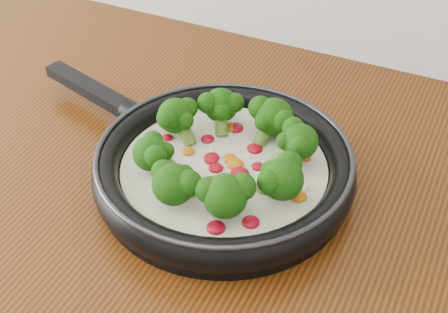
% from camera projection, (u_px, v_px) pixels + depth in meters
% --- Properties ---
extents(skillet, '(0.55, 0.41, 0.09)m').
position_uv_depth(skillet, '(223.00, 166.00, 0.83)').
color(skillet, black).
rests_on(skillet, counter).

